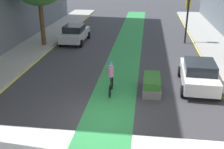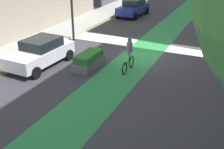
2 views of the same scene
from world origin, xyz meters
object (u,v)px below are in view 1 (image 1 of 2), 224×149
(traffic_signal_far_right, at_px, (188,12))
(car_silver_left_far, at_px, (75,33))
(median_planter, at_px, (152,85))
(car_white_right_far, at_px, (199,74))
(cyclist_in_lane, at_px, (111,77))

(traffic_signal_far_right, bearing_deg, car_silver_left_far, -173.63)
(traffic_signal_far_right, height_order, car_silver_left_far, traffic_signal_far_right)
(traffic_signal_far_right, xyz_separation_m, car_silver_left_far, (-9.70, -1.08, -1.95))
(traffic_signal_far_right, xyz_separation_m, median_planter, (-2.96, -10.49, -2.34))
(car_white_right_far, bearing_deg, median_planter, -161.05)
(car_white_right_far, relative_size, cyclist_in_lane, 2.30)
(traffic_signal_far_right, height_order, cyclist_in_lane, traffic_signal_far_right)
(car_silver_left_far, relative_size, cyclist_in_lane, 2.27)
(cyclist_in_lane, bearing_deg, median_planter, 14.59)
(median_planter, bearing_deg, traffic_signal_far_right, 74.25)
(car_silver_left_far, relative_size, median_planter, 1.93)
(traffic_signal_far_right, bearing_deg, car_white_right_far, -92.21)
(car_silver_left_far, xyz_separation_m, cyclist_in_lane, (4.55, -9.98, 0.17))
(cyclist_in_lane, distance_m, median_planter, 2.33)
(cyclist_in_lane, bearing_deg, traffic_signal_far_right, 65.04)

